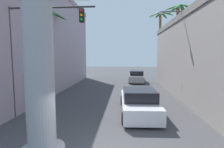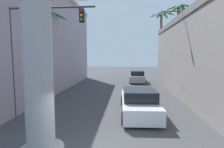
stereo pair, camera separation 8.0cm
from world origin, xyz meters
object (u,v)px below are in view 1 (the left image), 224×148
palm_tree_mid_right (179,37)px  pedestrian_mid_right (184,89)px  car_lead (139,102)px  palm_tree_mid_left (50,43)px  street_lamp (183,46)px  neon_sign_pole (37,19)px  car_far (136,77)px  palm_tree_far_right (160,37)px  traffic_light_mast (35,41)px

palm_tree_mid_right → pedestrian_mid_right: size_ratio=4.87×
car_lead → palm_tree_mid_left: size_ratio=0.70×
street_lamp → car_lead: street_lamp is taller
neon_sign_pole → car_lead: size_ratio=1.98×
car_far → palm_tree_mid_right: bearing=-61.5°
palm_tree_far_right → pedestrian_mid_right: palm_tree_far_right is taller
palm_tree_mid_left → neon_sign_pole: bearing=-68.1°
street_lamp → palm_tree_mid_right: (0.55, 2.93, 0.97)m
car_far → pedestrian_mid_right: bearing=-73.7°
neon_sign_pole → traffic_light_mast: bearing=118.8°
car_far → palm_tree_mid_left: bearing=-134.7°
car_lead → palm_tree_far_right: palm_tree_far_right is taller
car_far → palm_tree_mid_left: palm_tree_mid_left is taller
palm_tree_far_right → car_far: bearing=-162.5°
pedestrian_mid_right → neon_sign_pole: bearing=-129.4°
car_lead → palm_tree_mid_left: palm_tree_mid_left is taller
palm_tree_far_right → palm_tree_mid_right: size_ratio=1.15×
car_far → car_lead: bearing=-92.9°
street_lamp → palm_tree_mid_left: (-11.21, 1.17, 0.41)m
street_lamp → palm_tree_mid_left: palm_tree_mid_left is taller
car_far → palm_tree_far_right: size_ratio=0.47×
neon_sign_pole → palm_tree_far_right: size_ratio=1.09×
neon_sign_pole → palm_tree_far_right: (7.27, 19.75, 1.53)m
traffic_light_mast → palm_tree_mid_left: 6.29m
street_lamp → car_far: 10.55m
street_lamp → neon_sign_pole: bearing=-127.2°
palm_tree_mid_left → car_lead: bearing=-32.6°
street_lamp → palm_tree_mid_left: bearing=174.0°
traffic_light_mast → car_lead: size_ratio=1.18×
car_lead → car_far: size_ratio=1.19×
traffic_light_mast → car_far: size_ratio=1.40×
palm_tree_mid_right → pedestrian_mid_right: bearing=-98.7°
palm_tree_mid_left → street_lamp: bearing=-6.0°
palm_tree_far_right → palm_tree_mid_left: palm_tree_far_right is taller
neon_sign_pole → palm_tree_mid_right: bearing=58.2°
neon_sign_pole → palm_tree_far_right: bearing=69.8°
traffic_light_mast → palm_tree_mid_left: size_ratio=0.82×
street_lamp → palm_tree_mid_right: 3.13m
palm_tree_far_right → traffic_light_mast: bearing=-122.3°
neon_sign_pole → palm_tree_mid_left: neon_sign_pole is taller
traffic_light_mast → pedestrian_mid_right: 10.81m
traffic_light_mast → palm_tree_far_right: 18.24m
palm_tree_mid_right → car_far: bearing=118.5°
street_lamp → car_far: street_lamp is taller
neon_sign_pole → palm_tree_mid_right: size_ratio=1.26×
car_far → palm_tree_mid_right: (3.54, -6.54, 4.54)m
palm_tree_mid_right → street_lamp: bearing=-100.6°
palm_tree_mid_left → pedestrian_mid_right: 11.95m
street_lamp → car_lead: (-3.67, -3.66, -3.61)m
street_lamp → car_lead: bearing=-135.1°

